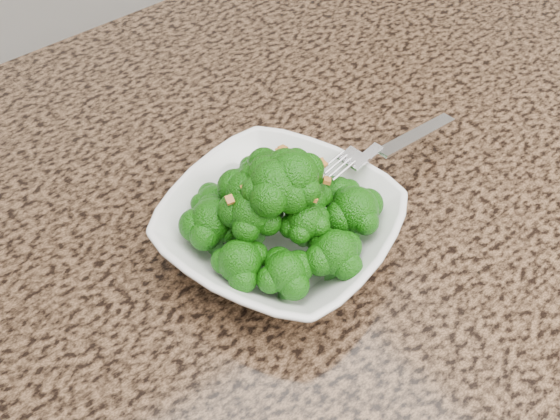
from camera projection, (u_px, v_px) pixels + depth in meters
granite_counter at (382, 283)px, 0.64m from camera, size 1.64×1.04×0.03m
bowl at (280, 229)px, 0.64m from camera, size 0.26×0.26×0.05m
broccoli_pile at (280, 180)px, 0.59m from camera, size 0.18×0.18×0.07m
garlic_topping at (280, 144)px, 0.56m from camera, size 0.11×0.11×0.01m
fork at (375, 151)px, 0.66m from camera, size 0.20×0.05×0.01m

